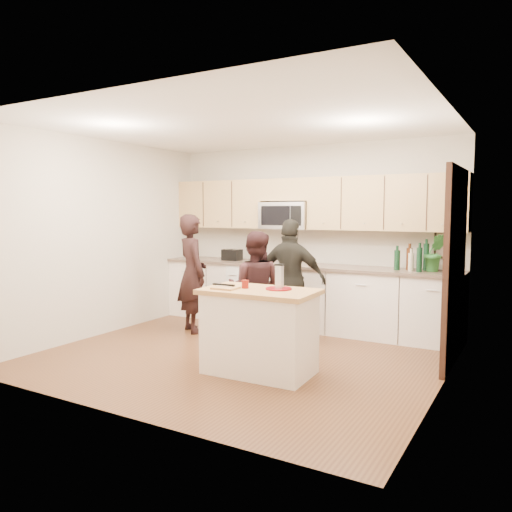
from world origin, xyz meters
The scene contains 21 objects.
floor centered at (0.00, 0.00, 0.00)m, with size 4.50×4.50×0.00m, color brown.
room_shell centered at (0.00, 0.00, 1.73)m, with size 4.52×4.02×2.71m.
back_cabinetry centered at (0.00, 1.69, 0.47)m, with size 4.50×0.66×0.94m.
upper_cabinetry centered at (0.03, 1.83, 1.84)m, with size 4.50×0.33×0.75m.
microwave centered at (-0.31, 1.80, 1.65)m, with size 0.76×0.41×0.40m.
doorway centered at (2.23, 0.90, 1.16)m, with size 0.06×1.25×2.20m.
framed_picture centered at (1.95, 1.98, 1.28)m, with size 0.30×0.03×0.38m.
dish_towel centered at (-0.95, 1.50, 0.80)m, with size 0.34×0.60×0.48m.
island centered at (0.49, -0.45, 0.45)m, with size 1.22×0.74×0.90m.
red_plate centered at (0.67, -0.35, 0.91)m, with size 0.28×0.28×0.02m, color maroon.
box_grater centered at (0.68, -0.35, 1.05)m, with size 0.09×0.07×0.25m.
drink_glass centered at (0.32, -0.46, 0.94)m, with size 0.08×0.08×0.09m, color maroon.
cutting_board centered at (0.17, -0.61, 0.91)m, with size 0.26×0.20×0.02m, color #AD8548.
tongs centered at (0.10, -0.54, 0.93)m, with size 0.27×0.03×0.02m, color black.
knife centered at (0.12, -0.57, 0.92)m, with size 0.19×0.02×0.01m, color silver.
toaster centered at (-1.20, 1.67, 1.03)m, with size 0.28×0.20×0.18m.
bottle_cluster centered at (1.68, 1.71, 1.12)m, with size 0.70×0.31×0.41m.
orchid centered at (1.86, 1.72, 1.19)m, with size 0.27×0.22×0.49m, color #317C34.
woman_left centered at (-1.24, 0.68, 0.84)m, with size 0.61×0.40×1.67m, color black.
woman_center centered at (-0.09, 0.46, 0.73)m, with size 0.71×0.56×1.47m, color black.
woman_right centered at (0.17, 0.97, 0.81)m, with size 0.95×0.39×1.62m, color black.
Camera 1 is at (3.03, -4.96, 1.72)m, focal length 35.00 mm.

